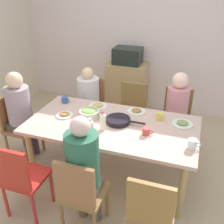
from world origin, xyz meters
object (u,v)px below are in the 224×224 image
object	(u,v)px
chair_6	(131,109)
cup_2	(146,131)
person_5	(88,96)
side_cabinet	(127,87)
person_1	(177,106)
chair_2	(20,177)
cup_0	(193,144)
chair_5	(91,103)
plate_0	(98,106)
cup_1	(65,100)
person_4	(20,108)
microwave	(128,56)
bowl_0	(89,113)
cup_3	(160,117)
chair_0	(151,211)
chair_4	(17,123)
bottle_0	(90,128)
chair_3	(81,192)
plate_3	(137,111)
serving_pan	(119,120)
plate_1	(65,115)
dining_table	(112,129)
person_3	(83,166)
chair_1	(176,116)
bottle_1	(103,121)
plate_2	(182,124)

from	to	relation	value
chair_6	cup_2	bearing A→B (deg)	-66.78
person_5	side_cabinet	world-z (taller)	person_5
person_1	chair_2	bearing A→B (deg)	-127.72
cup_0	chair_5	bearing A→B (deg)	145.06
plate_0	cup_1	size ratio (longest dim) A/B	2.05
person_4	microwave	bearing A→B (deg)	63.66
bowl_0	side_cabinet	bearing A→B (deg)	91.31
cup_0	cup_3	size ratio (longest dim) A/B	1.15
chair_0	microwave	bearing A→B (deg)	110.01
chair_0	plate_0	bearing A→B (deg)	127.95
chair_4	bottle_0	bearing A→B (deg)	-15.26
chair_0	chair_6	world-z (taller)	same
person_4	person_5	bearing A→B (deg)	52.39
bottle_0	person_1	bearing A→B (deg)	55.64
chair_3	bottle_0	bearing A→B (deg)	102.59
plate_3	serving_pan	xyz separation A→B (m)	(-0.13, -0.33, 0.02)
chair_0	bowl_0	xyz separation A→B (m)	(-0.96, 0.95, 0.30)
cup_3	side_cabinet	distance (m)	1.85
person_5	cup_3	distance (m)	1.29
plate_1	cup_3	xyz separation A→B (m)	(1.12, 0.27, 0.03)
dining_table	cup_1	bearing A→B (deg)	157.42
person_4	plate_3	bearing A→B (deg)	14.20
chair_5	plate_3	bearing A→B (deg)	-31.35
bottle_0	bowl_0	bearing A→B (deg)	114.93
chair_2	bottle_0	distance (m)	0.84
person_3	plate_0	distance (m)	1.21
person_4	serving_pan	size ratio (longest dim) A/B	2.68
chair_6	cup_3	distance (m)	0.86
person_5	plate_0	size ratio (longest dim) A/B	4.54
plate_3	side_cabinet	world-z (taller)	side_cabinet
chair_1	chair_4	size ratio (longest dim) A/B	1.00
chair_5	side_cabinet	size ratio (longest dim) A/B	1.00
chair_5	cup_3	xyz separation A→B (m)	(1.16, -0.63, 0.29)
cup_2	person_4	bearing A→B (deg)	176.58
person_4	serving_pan	distance (m)	1.34
chair_5	plate_3	size ratio (longest dim) A/B	3.94
cup_2	bottle_1	xyz separation A→B (m)	(-0.48, -0.06, 0.07)
cup_1	chair_2	bearing A→B (deg)	-83.96
chair_2	bottle_1	world-z (taller)	bottle_1
person_4	bottle_1	bearing A→B (deg)	-7.56
chair_0	plate_3	distance (m)	1.37
chair_6	chair_5	bearing A→B (deg)	180.00
side_cabinet	cup_0	bearing A→B (deg)	-58.61
plate_0	person_1	bearing A→B (deg)	24.41
dining_table	chair_5	size ratio (longest dim) A/B	2.18
plate_2	chair_4	bearing A→B (deg)	-173.67
plate_1	dining_table	bearing A→B (deg)	1.15
chair_0	cup_1	size ratio (longest dim) A/B	7.48
person_1	microwave	distance (m)	1.50
dining_table	plate_0	bearing A→B (deg)	131.79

